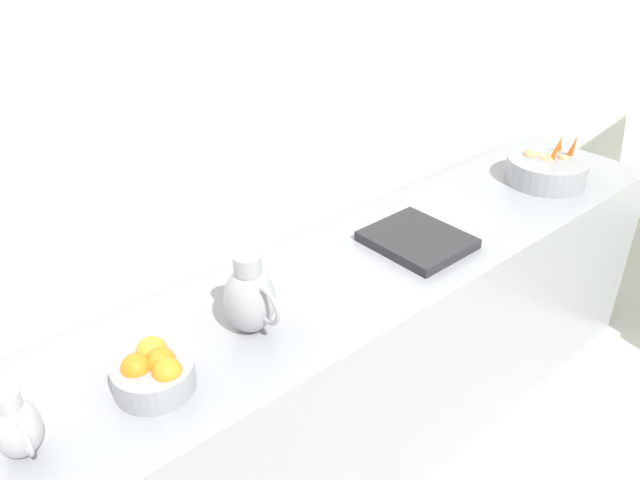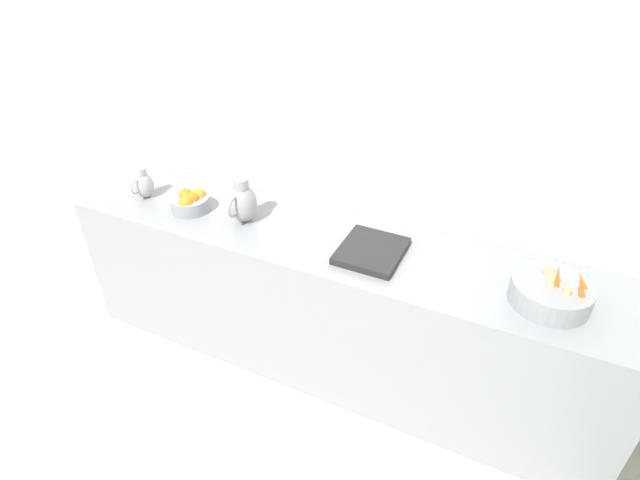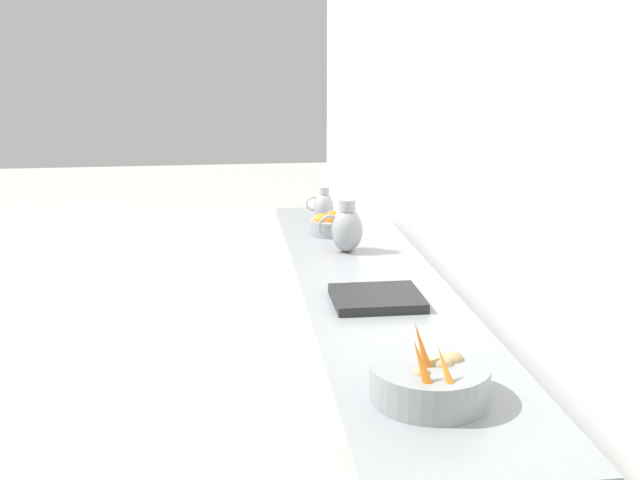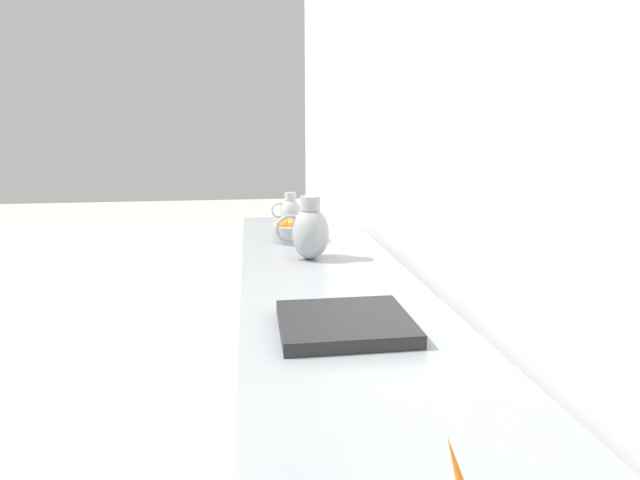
# 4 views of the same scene
# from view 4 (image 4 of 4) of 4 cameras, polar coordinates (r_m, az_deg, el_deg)

# --- Properties ---
(tile_wall_left) EXTENTS (0.10, 9.53, 3.00)m
(tile_wall_left) POSITION_cam_4_polar(r_m,az_deg,el_deg) (1.17, 29.07, 16.20)
(tile_wall_left) COLOR white
(tile_wall_left) RESTS_ON ground_plane
(prep_counter) EXTENTS (0.61, 3.00, 0.88)m
(prep_counter) POSITION_cam_4_polar(r_m,az_deg,el_deg) (1.75, 2.24, -20.49)
(prep_counter) COLOR gray
(prep_counter) RESTS_ON ground_plane
(orange_bowl) EXTENTS (0.21, 0.21, 0.12)m
(orange_bowl) POSITION_cam_4_polar(r_m,az_deg,el_deg) (2.34, -2.88, 1.14)
(orange_bowl) COLOR gray
(orange_bowl) RESTS_ON prep_counter
(metal_pitcher_tall) EXTENTS (0.21, 0.15, 0.25)m
(metal_pitcher_tall) POSITION_cam_4_polar(r_m,az_deg,el_deg) (2.00, -1.19, 1.01)
(metal_pitcher_tall) COLOR #939399
(metal_pitcher_tall) RESTS_ON prep_counter
(metal_pitcher_short) EXTENTS (0.16, 0.11, 0.18)m
(metal_pitcher_short) POSITION_cam_4_polar(r_m,az_deg,el_deg) (2.66, -3.41, 3.21)
(metal_pitcher_short) COLOR #A3A3A8
(metal_pitcher_short) RESTS_ON prep_counter
(counter_sink_basin) EXTENTS (0.34, 0.30, 0.04)m
(counter_sink_basin) POSITION_cam_4_polar(r_m,az_deg,el_deg) (1.33, 2.81, -9.36)
(counter_sink_basin) COLOR #232326
(counter_sink_basin) RESTS_ON prep_counter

